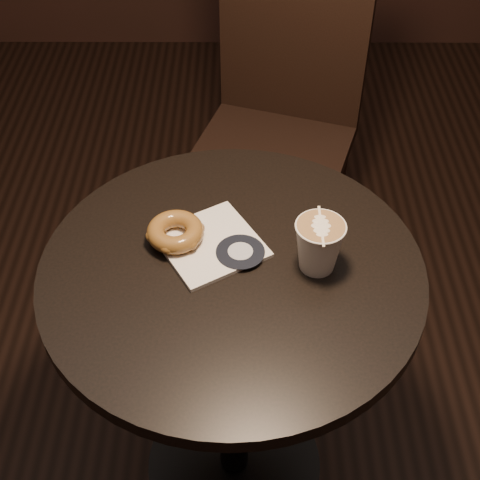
# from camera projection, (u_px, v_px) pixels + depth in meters

# --- Properties ---
(cafe_table) EXTENTS (0.70, 0.70, 0.75)m
(cafe_table) POSITION_uv_depth(u_px,v_px,m) (233.00, 334.00, 1.34)
(cafe_table) COLOR black
(cafe_table) RESTS_ON ground
(chair) EXTENTS (0.53, 0.53, 1.06)m
(chair) POSITION_uv_depth(u_px,v_px,m) (282.00, 100.00, 1.88)
(chair) COLOR black
(chair) RESTS_ON ground
(pastry_bag) EXTENTS (0.23, 0.23, 0.01)m
(pastry_bag) POSITION_uv_depth(u_px,v_px,m) (210.00, 244.00, 1.24)
(pastry_bag) COLOR white
(pastry_bag) RESTS_ON cafe_table
(doughnut) EXTENTS (0.11, 0.11, 0.03)m
(doughnut) POSITION_uv_depth(u_px,v_px,m) (175.00, 232.00, 1.23)
(doughnut) COLOR brown
(doughnut) RESTS_ON pastry_bag
(latte_cup) EXTENTS (0.09, 0.09, 0.10)m
(latte_cup) POSITION_uv_depth(u_px,v_px,m) (319.00, 246.00, 1.17)
(latte_cup) COLOR silver
(latte_cup) RESTS_ON cafe_table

